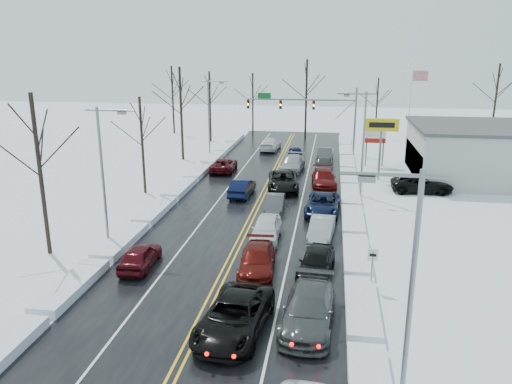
% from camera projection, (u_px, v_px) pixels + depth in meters
% --- Properties ---
extents(ground, '(160.00, 160.00, 0.00)m').
position_uv_depth(ground, '(246.00, 230.00, 35.52)').
color(ground, silver).
rests_on(ground, ground).
extents(road_surface, '(14.00, 84.00, 0.01)m').
position_uv_depth(road_surface, '(250.00, 220.00, 37.42)').
color(road_surface, black).
rests_on(road_surface, ground).
extents(snow_bank_left, '(1.58, 72.00, 0.51)m').
position_uv_depth(snow_bank_left, '(153.00, 216.00, 38.52)').
color(snow_bank_left, silver).
rests_on(snow_bank_left, ground).
extents(snow_bank_right, '(1.58, 72.00, 0.51)m').
position_uv_depth(snow_bank_right, '(353.00, 226.00, 36.31)').
color(snow_bank_right, silver).
rests_on(snow_bank_right, ground).
extents(traffic_signal_mast, '(13.28, 0.39, 8.00)m').
position_uv_depth(traffic_signal_mast, '(313.00, 108.00, 60.09)').
color(traffic_signal_mast, slate).
rests_on(traffic_signal_mast, ground).
extents(tires_plus_sign, '(3.20, 0.34, 6.00)m').
position_uv_depth(tires_plus_sign, '(381.00, 129.00, 47.80)').
color(tires_plus_sign, slate).
rests_on(tires_plus_sign, ground).
extents(used_vehicles_sign, '(2.20, 0.22, 4.65)m').
position_uv_depth(used_vehicles_sign, '(376.00, 136.00, 53.97)').
color(used_vehicles_sign, slate).
rests_on(used_vehicles_sign, ground).
extents(speed_limit_sign, '(0.55, 0.09, 2.35)m').
position_uv_depth(speed_limit_sign, '(372.00, 261.00, 26.28)').
color(speed_limit_sign, slate).
rests_on(speed_limit_sign, ground).
extents(flagpole, '(1.87, 1.20, 10.00)m').
position_uv_depth(flagpole, '(411.00, 104.00, 60.17)').
color(flagpole, silver).
rests_on(flagpole, ground).
extents(streetlight_se, '(3.20, 0.25, 9.00)m').
position_uv_depth(streetlight_se, '(406.00, 283.00, 15.75)').
color(streetlight_se, slate).
rests_on(streetlight_se, ground).
extents(streetlight_ne, '(3.20, 0.25, 9.00)m').
position_uv_depth(streetlight_ne, '(361.00, 136.00, 42.34)').
color(streetlight_ne, slate).
rests_on(streetlight_ne, ground).
extents(streetlight_sw, '(3.20, 0.25, 9.00)m').
position_uv_depth(streetlight_sw, '(105.00, 166.00, 31.45)').
color(streetlight_sw, slate).
rests_on(streetlight_sw, ground).
extents(streetlight_nw, '(3.20, 0.25, 9.00)m').
position_uv_depth(streetlight_nw, '(210.00, 112.00, 58.05)').
color(streetlight_nw, slate).
rests_on(streetlight_nw, ground).
extents(tree_left_b, '(4.00, 4.00, 10.00)m').
position_uv_depth(tree_left_b, '(37.00, 144.00, 29.56)').
color(tree_left_b, '#2D231C').
rests_on(tree_left_b, ground).
extents(tree_left_c, '(3.40, 3.40, 8.50)m').
position_uv_depth(tree_left_c, '(141.00, 127.00, 43.00)').
color(tree_left_c, '#2D231C').
rests_on(tree_left_c, ground).
extents(tree_left_d, '(4.20, 4.20, 10.50)m').
position_uv_depth(tree_left_d, '(181.00, 96.00, 56.01)').
color(tree_left_d, '#2D231C').
rests_on(tree_left_d, ground).
extents(tree_left_e, '(3.80, 3.80, 9.50)m').
position_uv_depth(tree_left_e, '(210.00, 93.00, 67.54)').
color(tree_left_e, '#2D231C').
rests_on(tree_left_e, ground).
extents(tree_far_a, '(4.00, 4.00, 10.00)m').
position_uv_depth(tree_far_a, '(172.00, 86.00, 74.19)').
color(tree_far_a, '#2D231C').
rests_on(tree_far_a, ground).
extents(tree_far_b, '(3.60, 3.60, 9.00)m').
position_uv_depth(tree_far_b, '(253.00, 92.00, 73.59)').
color(tree_far_b, '#2D231C').
rests_on(tree_far_b, ground).
extents(tree_far_c, '(4.40, 4.40, 11.00)m').
position_uv_depth(tree_far_c, '(307.00, 84.00, 70.14)').
color(tree_far_c, '#2D231C').
rests_on(tree_far_c, ground).
extents(tree_far_d, '(3.40, 3.40, 8.50)m').
position_uv_depth(tree_far_d, '(378.00, 96.00, 70.60)').
color(tree_far_d, '#2D231C').
rests_on(tree_far_d, ground).
extents(tree_far_e, '(4.20, 4.20, 10.50)m').
position_uv_depth(tree_far_e, '(497.00, 87.00, 68.36)').
color(tree_far_e, '#2D231C').
rests_on(tree_far_e, ground).
extents(queued_car_2, '(3.28, 6.11, 1.63)m').
position_uv_depth(queued_car_2, '(235.00, 332.00, 22.72)').
color(queued_car_2, black).
rests_on(queued_car_2, ground).
extents(queued_car_3, '(2.33, 5.05, 1.43)m').
position_uv_depth(queued_car_3, '(257.00, 272.00, 28.86)').
color(queued_car_3, '#540E0B').
rests_on(queued_car_3, ground).
extents(queued_car_4, '(1.88, 4.64, 1.58)m').
position_uv_depth(queued_car_4, '(266.00, 239.00, 33.71)').
color(queued_car_4, white).
rests_on(queued_car_4, ground).
extents(queued_car_5, '(1.50, 4.06, 1.33)m').
position_uv_depth(queued_car_5, '(275.00, 212.00, 39.49)').
color(queued_car_5, '#414346').
rests_on(queued_car_5, ground).
extents(queued_car_6, '(3.34, 6.15, 1.64)m').
position_uv_depth(queued_car_6, '(283.00, 190.00, 45.63)').
color(queued_car_6, black).
rests_on(queued_car_6, ground).
extents(queued_car_7, '(2.61, 5.52, 1.56)m').
position_uv_depth(queued_car_7, '(293.00, 170.00, 52.77)').
color(queued_car_7, '#9B9DA2').
rests_on(queued_car_7, ground).
extents(queued_car_8, '(2.13, 4.41, 1.45)m').
position_uv_depth(queued_car_8, '(295.00, 160.00, 57.80)').
color(queued_car_8, black).
rests_on(queued_car_8, ground).
extents(queued_car_11, '(2.64, 5.81, 1.65)m').
position_uv_depth(queued_car_11, '(308.00, 325.00, 23.27)').
color(queued_car_11, '#414446').
rests_on(queued_car_11, ground).
extents(queued_car_12, '(2.38, 4.63, 1.51)m').
position_uv_depth(queued_car_12, '(316.00, 274.00, 28.55)').
color(queued_car_12, black).
rests_on(queued_car_12, ground).
extents(queued_car_13, '(1.89, 4.49, 1.44)m').
position_uv_depth(queued_car_13, '(321.00, 239.00, 33.86)').
color(queued_car_13, '#9B9FA3').
rests_on(queued_car_13, ground).
extents(queued_car_14, '(2.82, 5.58, 1.51)m').
position_uv_depth(queued_car_14, '(322.00, 213.00, 39.06)').
color(queued_car_14, black).
rests_on(queued_car_14, ground).
extents(queued_car_15, '(2.61, 5.52, 1.56)m').
position_uv_depth(queued_car_15, '(323.00, 186.00, 46.65)').
color(queued_car_15, '#520A0B').
rests_on(queued_car_15, ground).
extents(queued_car_16, '(1.85, 4.57, 1.55)m').
position_uv_depth(queued_car_16, '(324.00, 171.00, 52.68)').
color(queued_car_16, '#393B3D').
rests_on(queued_car_16, ground).
extents(queued_car_17, '(1.98, 4.71, 1.51)m').
position_uv_depth(queued_car_17, '(325.00, 161.00, 57.07)').
color(queued_car_17, '#3C3E41').
rests_on(queued_car_17, ground).
extents(oncoming_car_0, '(1.82, 4.63, 1.50)m').
position_uv_depth(oncoming_car_0, '(242.00, 196.00, 43.78)').
color(oncoming_car_0, black).
rests_on(oncoming_car_0, ground).
extents(oncoming_car_1, '(2.51, 5.16, 1.41)m').
position_uv_depth(oncoming_car_1, '(224.00, 171.00, 52.41)').
color(oncoming_car_1, '#480910').
rests_on(oncoming_car_1, ground).
extents(oncoming_car_2, '(2.52, 5.52, 1.57)m').
position_uv_depth(oncoming_car_2, '(270.00, 150.00, 63.40)').
color(oncoming_car_2, white).
rests_on(oncoming_car_2, ground).
extents(oncoming_car_3, '(1.82, 4.20, 1.41)m').
position_uv_depth(oncoming_car_3, '(141.00, 267.00, 29.47)').
color(oncoming_car_3, '#480910').
rests_on(oncoming_car_3, ground).
extents(parked_car_0, '(5.50, 2.70, 1.50)m').
position_uv_depth(parked_car_0, '(421.00, 192.00, 44.79)').
color(parked_car_0, black).
rests_on(parked_car_0, ground).
extents(parked_car_1, '(2.30, 4.87, 1.37)m').
position_uv_depth(parked_car_1, '(447.00, 180.00, 48.83)').
color(parked_car_1, '#393C3E').
rests_on(parked_car_1, ground).
extents(parked_car_2, '(2.01, 4.53, 1.51)m').
position_uv_depth(parked_car_2, '(417.00, 167.00, 54.34)').
color(parked_car_2, black).
rests_on(parked_car_2, ground).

